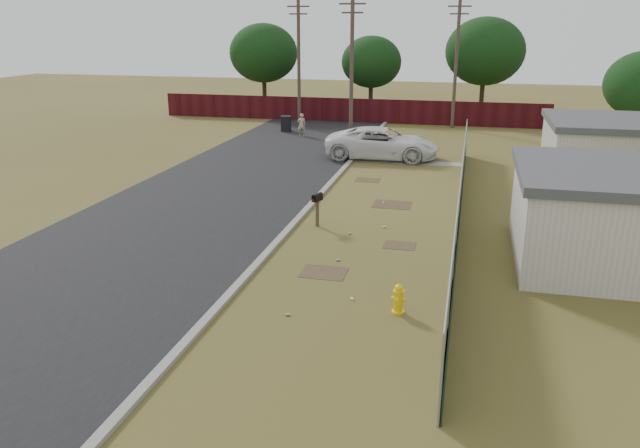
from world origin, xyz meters
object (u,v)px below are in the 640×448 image
(pedestrian, at_px, (302,125))
(trash_bin, at_px, (286,124))
(mailbox, at_px, (317,200))
(pickup_truck, at_px, (382,143))
(fire_hydrant, at_px, (398,299))

(pedestrian, relative_size, trash_bin, 1.40)
(mailbox, xyz_separation_m, pickup_truck, (0.64, 12.76, -0.14))
(fire_hydrant, distance_m, pickup_truck, 19.72)
(mailbox, distance_m, pedestrian, 19.57)
(pickup_truck, relative_size, pedestrian, 4.15)
(pedestrian, height_order, trash_bin, pedestrian)
(fire_hydrant, distance_m, mailbox, 7.75)
(pedestrian, bearing_deg, pickup_truck, 116.52)
(mailbox, distance_m, pickup_truck, 12.77)
(pedestrian, bearing_deg, fire_hydrant, 90.41)
(fire_hydrant, xyz_separation_m, mailbox, (-3.86, 6.69, 0.62))
(fire_hydrant, xyz_separation_m, pedestrian, (-9.55, 25.41, 0.36))
(mailbox, height_order, pedestrian, pedestrian)
(pickup_truck, bearing_deg, pedestrian, 45.19)
(pickup_truck, bearing_deg, trash_bin, 44.90)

